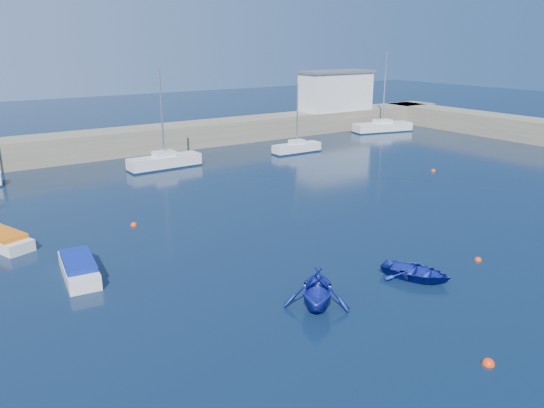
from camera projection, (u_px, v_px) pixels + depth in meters
ground at (512, 350)px, 20.93m from camera, size 220.00×220.00×0.00m
back_wall at (122, 142)px, 56.99m from camera, size 96.00×4.50×2.60m
right_arm at (486, 124)px, 69.40m from camera, size 4.50×32.00×2.60m
harbor_office at (336, 92)px, 71.90m from camera, size 10.00×4.00×5.00m
sailboat_6 at (165, 161)px, 50.74m from camera, size 7.08×2.24×9.24m
sailboat_7 at (297, 148)px, 57.74m from camera, size 5.57×1.60×7.40m
sailboat_8 at (382, 127)px, 71.11m from camera, size 8.34×3.99×10.43m
motorboat_1 at (79, 268)px, 27.30m from camera, size 2.00×4.49×1.07m
motorboat_2 at (2, 239)px, 31.44m from camera, size 3.04×4.77×0.93m
dinghy_center at (416, 272)px, 27.14m from camera, size 3.75×4.25×0.73m
dinghy_left at (317, 288)px, 24.10m from camera, size 4.56×4.61×1.84m
buoy_0 at (488, 364)px, 20.02m from camera, size 0.49×0.49×0.49m
buoy_1 at (478, 260)px, 29.50m from camera, size 0.41×0.41×0.41m
buoy_3 at (134, 225)px, 35.09m from camera, size 0.45×0.45×0.45m
buoy_4 at (433, 171)px, 49.74m from camera, size 0.44×0.44×0.44m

